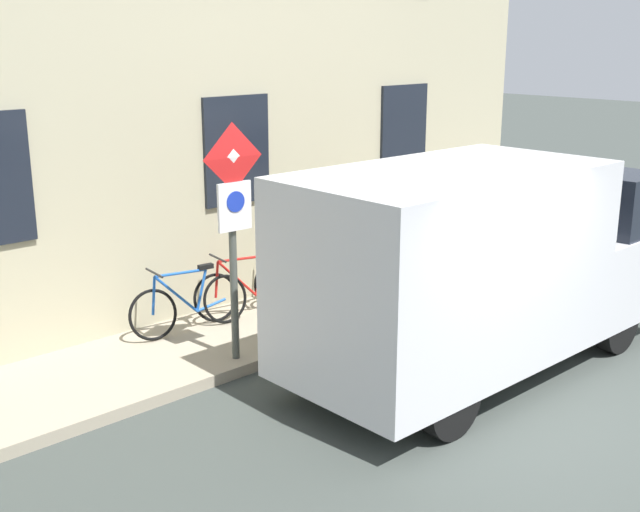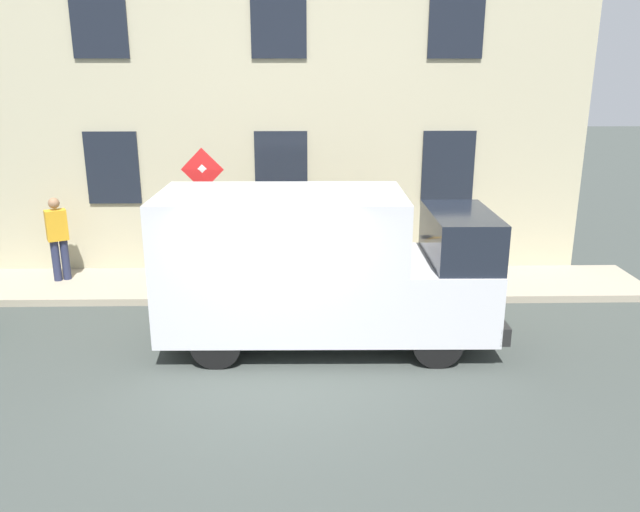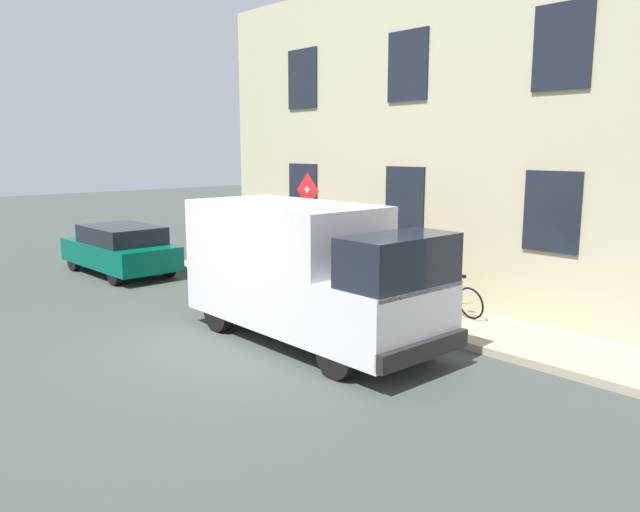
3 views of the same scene
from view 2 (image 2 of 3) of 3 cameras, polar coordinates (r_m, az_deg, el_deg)
The scene contains 11 objects.
ground_plane at distance 9.57m, azimuth -4.36°, elevation -10.40°, with size 80.00×80.00×0.00m, color #3A413D.
sidewalk_slab at distance 12.96m, azimuth -3.51°, elevation -2.61°, with size 1.94×14.76×0.14m, color gray.
building_facade at distance 13.57m, azimuth -3.57°, elevation 13.75°, with size 0.75×12.76×7.31m.
sign_post_stacked at distance 11.87m, azimuth -10.43°, elevation 4.78°, with size 0.16×0.56×2.70m.
delivery_van at distance 10.02m, azimuth -0.01°, elevation -0.82°, with size 2.07×5.36×2.50m.
bicycle_orange at distance 13.27m, azimuth 3.96°, elevation -0.16°, with size 0.47×1.71×0.89m.
bicycle_green at distance 13.21m, azimuth -0.30°, elevation -0.18°, with size 0.46×1.71×0.89m.
bicycle_red at distance 13.24m, azimuth -4.57°, elevation -0.21°, with size 0.50×1.71×0.89m.
bicycle_blue at distance 13.33m, azimuth -8.80°, elevation -0.23°, with size 0.46×1.72×0.89m.
pedestrian at distance 13.82m, azimuth -22.63°, elevation 1.68°, with size 0.42×0.48×1.72m.
litter_bin at distance 12.22m, azimuth -4.37°, elevation -1.27°, with size 0.44×0.44×0.90m, color #2D5133.
Camera 2 is at (-8.50, -0.54, 4.36)m, focal length 35.39 mm.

